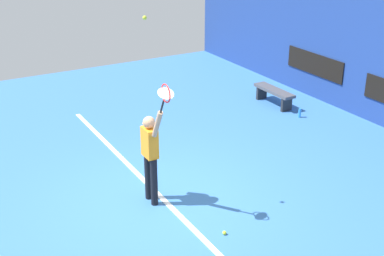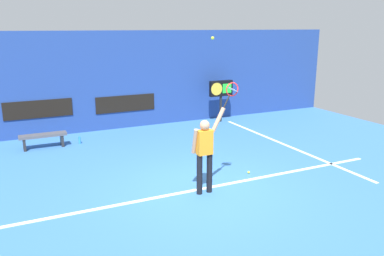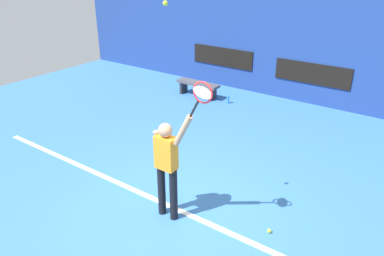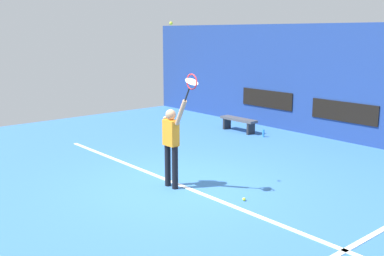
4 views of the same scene
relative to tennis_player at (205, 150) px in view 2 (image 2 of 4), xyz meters
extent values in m
plane|color=#3870B2|center=(0.08, 0.19, -1.01)|extent=(18.00, 18.00, 0.00)
cube|color=navy|center=(0.08, 6.62, 0.75)|extent=(18.00, 0.20, 3.52)
cube|color=black|center=(0.08, 6.50, -0.09)|extent=(2.20, 0.03, 0.60)
cube|color=black|center=(-2.92, 6.50, -0.04)|extent=(2.20, 0.03, 0.60)
cube|color=white|center=(0.08, 0.20, -1.00)|extent=(10.00, 0.10, 0.01)
cube|color=white|center=(4.01, 2.19, -1.00)|extent=(0.10, 7.00, 0.01)
cylinder|color=black|center=(-0.13, 0.00, -0.55)|extent=(0.13, 0.13, 0.92)
cylinder|color=black|center=(0.12, 0.00, -0.55)|extent=(0.13, 0.13, 0.92)
cube|color=orange|center=(-0.01, 0.00, 0.19)|extent=(0.34, 0.20, 0.55)
sphere|color=tan|center=(-0.01, 0.00, 0.57)|extent=(0.22, 0.22, 0.22)
cylinder|color=tan|center=(0.32, 0.00, 0.66)|extent=(0.35, 0.09, 0.56)
cylinder|color=tan|center=(-0.21, 0.08, 0.21)|extent=(0.09, 0.23, 0.58)
cylinder|color=black|center=(0.53, 0.00, 1.05)|extent=(0.17, 0.03, 0.28)
torus|color=red|center=(0.66, 0.00, 1.31)|extent=(0.42, 0.02, 0.42)
cylinder|color=silver|center=(0.66, 0.00, 1.31)|extent=(0.24, 0.27, 0.13)
sphere|color=#CCE033|center=(0.12, -0.07, 2.42)|extent=(0.07, 0.07, 0.07)
cylinder|color=black|center=(3.73, 5.89, -0.50)|extent=(0.10, 0.10, 1.02)
cube|color=black|center=(3.73, 5.89, 0.31)|extent=(0.95, 0.18, 0.60)
cylinder|color=gold|center=(3.48, 5.78, 0.31)|extent=(0.48, 0.02, 0.48)
cube|color=#26D833|center=(3.94, 5.78, 0.31)|extent=(0.38, 0.02, 0.36)
cube|color=#4C4C51|center=(-2.95, 5.15, -0.60)|extent=(1.40, 0.36, 0.08)
cube|color=#262628|center=(-3.50, 5.15, -0.82)|extent=(0.08, 0.32, 0.37)
cube|color=#262628|center=(-2.40, 5.15, -0.82)|extent=(0.08, 0.32, 0.37)
cylinder|color=#338CD8|center=(-1.87, 5.15, -0.89)|extent=(0.07, 0.07, 0.24)
sphere|color=#CCE033|center=(1.57, 0.58, -0.98)|extent=(0.07, 0.07, 0.07)
camera|label=1|loc=(7.60, -3.50, 4.02)|focal=48.51mm
camera|label=2|loc=(-3.81, -7.38, 2.65)|focal=36.92mm
camera|label=3|loc=(3.28, -3.93, 2.96)|focal=34.95mm
camera|label=4|loc=(7.35, -5.72, 2.25)|focal=42.64mm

